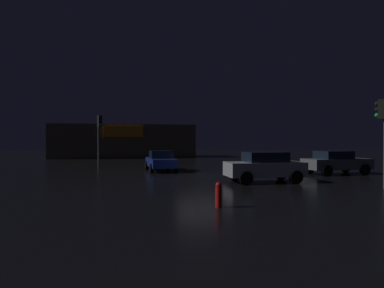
# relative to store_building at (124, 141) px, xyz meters

# --- Properties ---
(ground_plane) EXTENTS (120.00, 120.00, 0.00)m
(ground_plane) POSITION_rel_store_building_xyz_m (4.65, -24.64, -2.12)
(ground_plane) COLOR black
(store_building) EXTENTS (17.90, 7.69, 4.24)m
(store_building) POSITION_rel_store_building_xyz_m (0.00, 0.00, 0.00)
(store_building) COLOR brown
(store_building) RESTS_ON ground
(traffic_signal_main) EXTENTS (0.41, 0.43, 4.24)m
(traffic_signal_main) POSITION_rel_store_building_xyz_m (-1.84, -16.72, 0.96)
(traffic_signal_main) COLOR #595B60
(traffic_signal_main) RESTS_ON ground
(traffic_signal_opposite) EXTENTS (0.43, 0.42, 4.09)m
(traffic_signal_opposite) POSITION_rel_store_building_xyz_m (11.90, -31.17, 1.03)
(traffic_signal_opposite) COLOR #595B60
(traffic_signal_opposite) RESTS_ON ground
(car_near) EXTENTS (2.11, 4.19, 1.48)m
(car_near) POSITION_rel_store_building_xyz_m (2.77, -20.59, -1.39)
(car_near) COLOR navy
(car_near) RESTS_ON ground
(car_far) EXTENTS (4.41, 2.22, 1.53)m
(car_far) POSITION_rel_store_building_xyz_m (13.78, -25.20, -1.33)
(car_far) COLOR slate
(car_far) RESTS_ON ground
(car_crossing) EXTENTS (4.07, 2.00, 1.60)m
(car_crossing) POSITION_rel_store_building_xyz_m (7.50, -28.13, -1.29)
(car_crossing) COLOR #B7B7BF
(car_crossing) RESTS_ON ground
(fire_hydrant) EXTENTS (0.22, 0.22, 0.84)m
(fire_hydrant) POSITION_rel_store_building_xyz_m (3.35, -33.84, -1.71)
(fire_hydrant) COLOR red
(fire_hydrant) RESTS_ON ground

